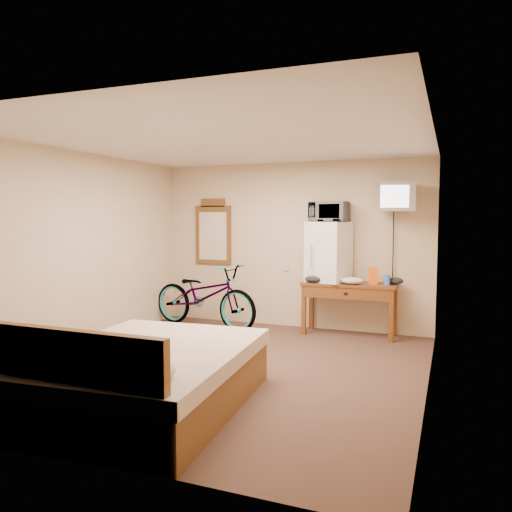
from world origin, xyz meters
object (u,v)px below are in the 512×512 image
(bed, at_px, (144,376))
(mini_fridge, at_px, (329,252))
(microwave, at_px, (329,212))
(desk, at_px, (349,292))
(wall_mirror, at_px, (213,232))
(bicycle, at_px, (205,295))
(crt_television, at_px, (396,197))
(blue_cup, at_px, (387,280))

(bed, bearing_deg, mini_fridge, 76.46)
(microwave, bearing_deg, desk, -6.28)
(wall_mirror, distance_m, bicycle, 1.09)
(crt_television, relative_size, wall_mirror, 0.58)
(microwave, xyz_separation_m, wall_mirror, (-1.95, 0.21, -0.32))
(mini_fridge, height_order, wall_mirror, wall_mirror)
(desk, xyz_separation_m, wall_mirror, (-2.26, 0.27, 0.81))
(desk, height_order, wall_mirror, wall_mirror)
(desk, bearing_deg, wall_mirror, 173.14)
(mini_fridge, relative_size, bed, 0.38)
(desk, relative_size, blue_cup, 9.47)
(mini_fridge, xyz_separation_m, crt_television, (0.93, -0.04, 0.77))
(crt_television, xyz_separation_m, wall_mirror, (-2.88, 0.25, -0.52))
(blue_cup, bearing_deg, wall_mirror, 174.16)
(blue_cup, bearing_deg, bicycle, -174.64)
(bicycle, bearing_deg, microwave, -69.68)
(microwave, height_order, bicycle, microwave)
(blue_cup, distance_m, bed, 3.78)
(blue_cup, height_order, crt_television, crt_television)
(blue_cup, distance_m, crt_television, 1.14)
(microwave, xyz_separation_m, bed, (-0.83, -3.43, -1.46))
(blue_cup, bearing_deg, bed, -116.35)
(microwave, distance_m, wall_mirror, 1.99)
(mini_fridge, height_order, bed, mini_fridge)
(crt_television, bearing_deg, mini_fridge, 177.55)
(mini_fridge, distance_m, bicycle, 1.99)
(blue_cup, height_order, bed, bed)
(mini_fridge, height_order, bicycle, mini_fridge)
(desk, height_order, mini_fridge, mini_fridge)
(desk, relative_size, crt_television, 2.15)
(crt_television, xyz_separation_m, bicycle, (-2.76, -0.29, -1.46))
(mini_fridge, bearing_deg, desk, -11.16)
(blue_cup, xyz_separation_m, bicycle, (-2.67, -0.25, -0.33))
(wall_mirror, bearing_deg, blue_cup, -5.84)
(mini_fridge, relative_size, crt_television, 1.41)
(blue_cup, height_order, wall_mirror, wall_mirror)
(crt_television, bearing_deg, desk, -178.03)
(blue_cup, bearing_deg, desk, 178.58)
(desk, height_order, crt_television, crt_television)
(microwave, relative_size, bicycle, 0.28)
(desk, xyz_separation_m, microwave, (-0.31, 0.06, 1.13))
(microwave, distance_m, blue_cup, 1.26)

